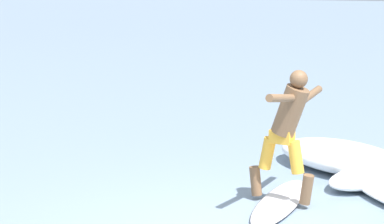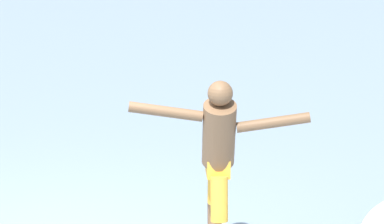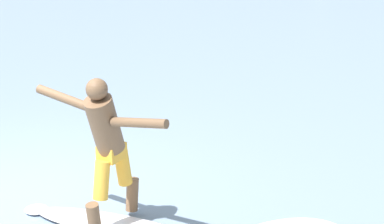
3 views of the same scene
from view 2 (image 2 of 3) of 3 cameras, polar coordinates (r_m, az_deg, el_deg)
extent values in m
cylinder|color=gold|center=(7.76, 1.72, -5.47)|extent=(0.16, 0.22, 0.41)
cylinder|color=brown|center=(8.38, 1.42, -6.53)|extent=(0.14, 0.18, 0.37)
cylinder|color=gold|center=(8.10, 1.52, -4.51)|extent=(0.16, 0.22, 0.41)
cube|color=gold|center=(7.85, 1.63, -3.39)|extent=(0.21, 0.27, 0.16)
cylinder|color=brown|center=(7.66, 1.70, -1.40)|extent=(0.29, 0.46, 0.64)
sphere|color=brown|center=(7.46, 1.78, 1.17)|extent=(0.21, 0.21, 0.21)
cylinder|color=brown|center=(7.61, 5.12, -0.66)|extent=(0.63, 0.15, 0.20)
cylinder|color=brown|center=(7.51, -1.66, 0.03)|extent=(0.63, 0.13, 0.19)
camera|label=1|loc=(7.82, -56.91, 2.39)|focal=60.00mm
camera|label=3|loc=(4.91, 55.91, 6.17)|focal=60.00mm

